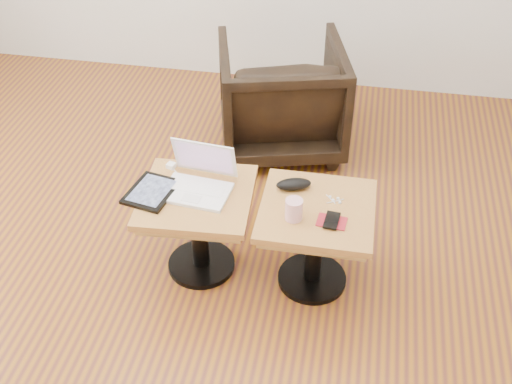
% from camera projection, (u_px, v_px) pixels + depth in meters
% --- Properties ---
extents(room_shell, '(4.52, 4.52, 2.71)m').
position_uv_depth(room_shell, '(161.00, 33.00, 2.09)').
color(room_shell, '#5A2B1F').
rests_on(room_shell, ground).
extents(side_table_left, '(0.53, 0.53, 0.45)m').
position_uv_depth(side_table_left, '(198.00, 213.00, 2.94)').
color(side_table_left, black).
rests_on(side_table_left, ground).
extents(side_table_right, '(0.50, 0.50, 0.45)m').
position_uv_depth(side_table_right, '(316.00, 227.00, 2.86)').
color(side_table_right, black).
rests_on(side_table_right, ground).
extents(laptop, '(0.32, 0.29, 0.21)m').
position_uv_depth(laptop, '(199.00, 181.00, 2.88)').
color(laptop, white).
rests_on(laptop, side_table_left).
extents(tablet, '(0.24, 0.28, 0.02)m').
position_uv_depth(tablet, '(152.00, 192.00, 2.87)').
color(tablet, black).
rests_on(tablet, side_table_left).
extents(charging_adapter, '(0.05, 0.05, 0.02)m').
position_uv_depth(charging_adapter, '(171.00, 166.00, 3.02)').
color(charging_adapter, white).
rests_on(charging_adapter, side_table_left).
extents(glasses_case, '(0.17, 0.12, 0.05)m').
position_uv_depth(glasses_case, '(294.00, 184.00, 2.88)').
color(glasses_case, black).
rests_on(glasses_case, side_table_right).
extents(striped_cup, '(0.08, 0.08, 0.10)m').
position_uv_depth(striped_cup, '(294.00, 209.00, 2.71)').
color(striped_cup, '#CF586E').
rests_on(striped_cup, side_table_right).
extents(earbuds_tangle, '(0.08, 0.05, 0.01)m').
position_uv_depth(earbuds_tangle, '(335.00, 200.00, 2.83)').
color(earbuds_tangle, white).
rests_on(earbuds_tangle, side_table_right).
extents(phone_on_sleeve, '(0.13, 0.12, 0.02)m').
position_uv_depth(phone_on_sleeve, '(332.00, 221.00, 2.71)').
color(phone_on_sleeve, maroon).
rests_on(phone_on_sleeve, side_table_right).
extents(armchair, '(0.87, 0.88, 0.66)m').
position_uv_depth(armchair, '(281.00, 97.00, 3.78)').
color(armchair, black).
rests_on(armchair, ground).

